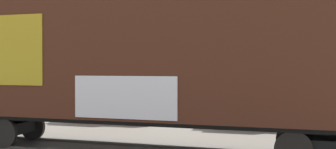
% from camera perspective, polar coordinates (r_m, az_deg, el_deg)
% --- Properties ---
extents(track, '(60.02, 3.82, 0.08)m').
position_cam_1_polar(track, '(12.14, -6.32, -10.49)').
color(track, '#4C4742').
rests_on(track, ground_plane).
extents(freight_car, '(14.54, 3.30, 4.88)m').
position_cam_1_polar(freight_car, '(11.69, -3.81, 2.56)').
color(freight_car, '#472316').
rests_on(freight_car, ground_plane).
extents(hillside, '(146.70, 39.18, 16.05)m').
position_cam_1_polar(hillside, '(75.67, 13.24, 3.44)').
color(hillside, silver).
rests_on(hillside, ground_plane).
extents(parked_car_white, '(4.21, 1.89, 1.66)m').
position_cam_1_polar(parked_car_white, '(18.27, -7.55, -4.03)').
color(parked_car_white, silver).
rests_on(parked_car_white, ground_plane).
extents(parked_car_black, '(4.50, 1.99, 1.77)m').
position_cam_1_polar(parked_car_black, '(16.83, 14.02, -4.45)').
color(parked_car_black, black).
rests_on(parked_car_black, ground_plane).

